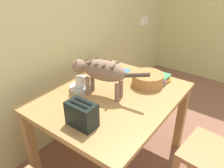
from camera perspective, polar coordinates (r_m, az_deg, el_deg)
wall_rear at (r=2.12m, az=-15.72°, el=16.03°), size 5.15×0.11×2.50m
dining_table at (r=1.86m, az=0.00°, el=-5.06°), size 1.19×0.96×0.73m
cat at (r=1.72m, az=-2.91°, el=3.36°), size 0.21×0.64×0.31m
saucer_bowl at (r=1.90m, az=-8.04°, el=-0.91°), size 0.19×0.19×0.04m
coffee_mug at (r=1.87m, az=-8.09°, el=0.72°), size 0.12×0.08×0.08m
magazine at (r=2.18m, az=1.11°, el=3.01°), size 0.27×0.24×0.01m
book_stack at (r=2.05m, az=12.31°, el=1.35°), size 0.17×0.15×0.06m
wicker_basket at (r=1.96m, az=9.13°, el=1.22°), size 0.27×0.27×0.11m
toaster at (r=1.46m, az=-7.77°, el=-7.70°), size 0.12×0.20×0.18m
wooden_chair_far at (r=1.84m, az=25.97°, el=-16.14°), size 0.46×0.46×0.95m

